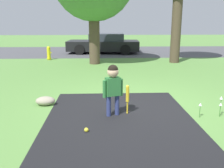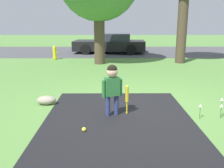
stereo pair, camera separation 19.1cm
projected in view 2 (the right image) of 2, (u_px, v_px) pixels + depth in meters
ground_plane at (138, 106)px, 5.64m from camera, size 60.00×60.00×0.00m
street_strip at (120, 51)px, 15.80m from camera, size 40.00×6.00×0.01m
child at (112, 83)px, 4.90m from camera, size 0.41×0.24×1.04m
baseball_bat at (127, 95)px, 5.06m from camera, size 0.07×0.07×0.61m
sports_ball at (84, 129)px, 4.32m from camera, size 0.08×0.08×0.08m
fire_hydrant at (55, 53)px, 12.39m from camera, size 0.24×0.22×0.67m
parked_car at (110, 44)px, 15.00m from camera, size 4.32×2.27×1.15m
flower_bed at (219, 104)px, 4.82m from camera, size 0.58×0.20×0.42m
edging_rock at (46, 100)px, 5.72m from camera, size 0.43×0.30×0.20m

